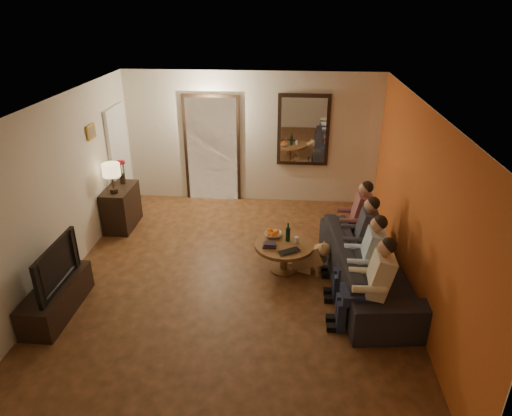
# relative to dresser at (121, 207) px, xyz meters

# --- Properties ---
(floor) EXTENTS (5.00, 6.00, 0.01)m
(floor) POSITION_rel_dresser_xyz_m (2.25, -1.57, -0.38)
(floor) COLOR #3D2710
(floor) RESTS_ON ground
(ceiling) EXTENTS (5.00, 6.00, 0.01)m
(ceiling) POSITION_rel_dresser_xyz_m (2.25, -1.57, 2.22)
(ceiling) COLOR white
(ceiling) RESTS_ON back_wall
(back_wall) EXTENTS (5.00, 0.02, 2.60)m
(back_wall) POSITION_rel_dresser_xyz_m (2.25, 1.43, 0.92)
(back_wall) COLOR beige
(back_wall) RESTS_ON floor
(front_wall) EXTENTS (5.00, 0.02, 2.60)m
(front_wall) POSITION_rel_dresser_xyz_m (2.25, -4.57, 0.92)
(front_wall) COLOR beige
(front_wall) RESTS_ON floor
(left_wall) EXTENTS (0.02, 6.00, 2.60)m
(left_wall) POSITION_rel_dresser_xyz_m (-0.25, -1.57, 0.92)
(left_wall) COLOR beige
(left_wall) RESTS_ON floor
(right_wall) EXTENTS (0.02, 6.00, 2.60)m
(right_wall) POSITION_rel_dresser_xyz_m (4.75, -1.57, 0.92)
(right_wall) COLOR beige
(right_wall) RESTS_ON floor
(orange_accent) EXTENTS (0.01, 6.00, 2.60)m
(orange_accent) POSITION_rel_dresser_xyz_m (4.74, -1.57, 0.92)
(orange_accent) COLOR #C46121
(orange_accent) RESTS_ON right_wall
(kitchen_doorway) EXTENTS (1.00, 0.06, 2.10)m
(kitchen_doorway) POSITION_rel_dresser_xyz_m (1.45, 1.41, 0.67)
(kitchen_doorway) COLOR #FFE0A5
(kitchen_doorway) RESTS_ON floor
(door_trim) EXTENTS (1.12, 0.04, 2.22)m
(door_trim) POSITION_rel_dresser_xyz_m (1.45, 1.40, 0.67)
(door_trim) COLOR black
(door_trim) RESTS_ON floor
(fridge_glimpse) EXTENTS (0.45, 0.03, 1.70)m
(fridge_glimpse) POSITION_rel_dresser_xyz_m (1.70, 1.41, 0.52)
(fridge_glimpse) COLOR silver
(fridge_glimpse) RESTS_ON floor
(mirror_frame) EXTENTS (1.00, 0.05, 1.40)m
(mirror_frame) POSITION_rel_dresser_xyz_m (3.25, 1.39, 1.12)
(mirror_frame) COLOR black
(mirror_frame) RESTS_ON back_wall
(mirror_glass) EXTENTS (0.86, 0.02, 1.26)m
(mirror_glass) POSITION_rel_dresser_xyz_m (3.25, 1.36, 1.12)
(mirror_glass) COLOR white
(mirror_glass) RESTS_ON back_wall
(white_door) EXTENTS (0.06, 0.85, 2.04)m
(white_door) POSITION_rel_dresser_xyz_m (-0.21, 0.73, 0.64)
(white_door) COLOR white
(white_door) RESTS_ON floor
(framed_art) EXTENTS (0.03, 0.28, 0.24)m
(framed_art) POSITION_rel_dresser_xyz_m (-0.22, -0.27, 1.47)
(framed_art) COLOR #B28C33
(framed_art) RESTS_ON left_wall
(art_canvas) EXTENTS (0.01, 0.22, 0.18)m
(art_canvas) POSITION_rel_dresser_xyz_m (-0.21, -0.27, 1.47)
(art_canvas) COLOR brown
(art_canvas) RESTS_ON left_wall
(dresser) EXTENTS (0.45, 0.85, 0.76)m
(dresser) POSITION_rel_dresser_xyz_m (0.00, 0.00, 0.00)
(dresser) COLOR black
(dresser) RESTS_ON floor
(table_lamp) EXTENTS (0.30, 0.30, 0.54)m
(table_lamp) POSITION_rel_dresser_xyz_m (0.00, -0.22, 0.65)
(table_lamp) COLOR beige
(table_lamp) RESTS_ON dresser
(flower_vase) EXTENTS (0.14, 0.14, 0.44)m
(flower_vase) POSITION_rel_dresser_xyz_m (0.00, 0.22, 0.60)
(flower_vase) COLOR red
(flower_vase) RESTS_ON dresser
(tv_stand) EXTENTS (0.45, 1.27, 0.42)m
(tv_stand) POSITION_rel_dresser_xyz_m (0.00, -2.53, -0.17)
(tv_stand) COLOR black
(tv_stand) RESTS_ON floor
(tv) EXTENTS (1.05, 0.14, 0.61)m
(tv) POSITION_rel_dresser_xyz_m (0.00, -2.53, 0.35)
(tv) COLOR black
(tv) RESTS_ON tv_stand
(sofa) EXTENTS (2.62, 1.27, 0.74)m
(sofa) POSITION_rel_dresser_xyz_m (4.19, -1.62, -0.01)
(sofa) COLOR black
(sofa) RESTS_ON floor
(person_a) EXTENTS (0.60, 0.40, 1.20)m
(person_a) POSITION_rel_dresser_xyz_m (4.09, -2.52, 0.22)
(person_a) COLOR tan
(person_a) RESTS_ON sofa
(person_b) EXTENTS (0.60, 0.40, 1.20)m
(person_b) POSITION_rel_dresser_xyz_m (4.09, -1.92, 0.22)
(person_b) COLOR tan
(person_b) RESTS_ON sofa
(person_c) EXTENTS (0.60, 0.40, 1.20)m
(person_c) POSITION_rel_dresser_xyz_m (4.09, -1.32, 0.22)
(person_c) COLOR tan
(person_c) RESTS_ON sofa
(person_d) EXTENTS (0.60, 0.40, 1.20)m
(person_d) POSITION_rel_dresser_xyz_m (4.09, -0.72, 0.22)
(person_d) COLOR tan
(person_d) RESTS_ON sofa
(dog) EXTENTS (0.61, 0.41, 0.56)m
(dog) POSITION_rel_dresser_xyz_m (3.36, -1.26, -0.10)
(dog) COLOR tan
(dog) RESTS_ON floor
(coffee_table) EXTENTS (0.95, 0.95, 0.45)m
(coffee_table) POSITION_rel_dresser_xyz_m (2.98, -1.23, -0.15)
(coffee_table) COLOR brown
(coffee_table) RESTS_ON floor
(bowl) EXTENTS (0.26, 0.26, 0.06)m
(bowl) POSITION_rel_dresser_xyz_m (2.80, -1.01, 0.10)
(bowl) COLOR white
(bowl) RESTS_ON coffee_table
(oranges) EXTENTS (0.20, 0.20, 0.08)m
(oranges) POSITION_rel_dresser_xyz_m (2.80, -1.01, 0.17)
(oranges) COLOR orange
(oranges) RESTS_ON bowl
(wine_bottle) EXTENTS (0.07, 0.07, 0.31)m
(wine_bottle) POSITION_rel_dresser_xyz_m (3.03, -1.13, 0.23)
(wine_bottle) COLOR black
(wine_bottle) RESTS_ON coffee_table
(wine_glass) EXTENTS (0.06, 0.06, 0.10)m
(wine_glass) POSITION_rel_dresser_xyz_m (3.16, -1.18, 0.12)
(wine_glass) COLOR silver
(wine_glass) RESTS_ON coffee_table
(book_stack) EXTENTS (0.20, 0.15, 0.07)m
(book_stack) POSITION_rel_dresser_xyz_m (2.76, -1.33, 0.11)
(book_stack) COLOR black
(book_stack) RESTS_ON coffee_table
(laptop) EXTENTS (0.39, 0.35, 0.03)m
(laptop) POSITION_rel_dresser_xyz_m (3.08, -1.51, 0.08)
(laptop) COLOR black
(laptop) RESTS_ON coffee_table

